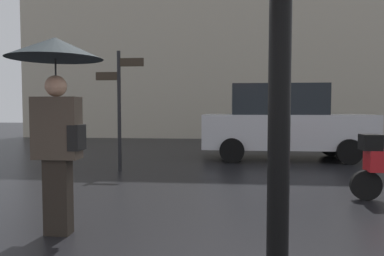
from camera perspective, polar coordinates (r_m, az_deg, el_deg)
name	(u,v)px	position (r m, az deg, el deg)	size (l,w,h in m)	color
pedestrian_with_umbrella	(56,84)	(4.30, -20.38, 6.46)	(1.03, 1.03, 2.18)	#2A241E
parked_car_left	(283,122)	(10.30, 13.92, 0.91)	(4.46, 1.82, 2.04)	silver
street_signpost	(119,98)	(8.28, -11.25, 4.58)	(1.08, 0.08, 2.66)	black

